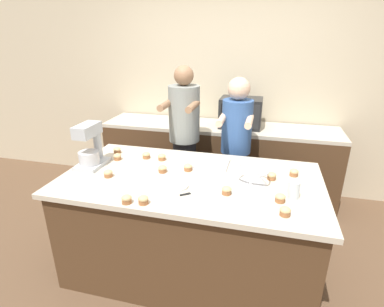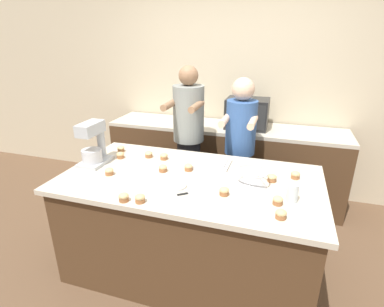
{
  "view_description": "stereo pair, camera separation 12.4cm",
  "coord_description": "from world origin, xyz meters",
  "px_view_note": "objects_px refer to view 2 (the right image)",
  "views": [
    {
      "loc": [
        0.54,
        -2.07,
        1.93
      ],
      "look_at": [
        0.0,
        0.05,
        1.07
      ],
      "focal_mm": 28.0,
      "sensor_mm": 36.0,
      "label": 1
    },
    {
      "loc": [
        0.66,
        -2.04,
        1.93
      ],
      "look_at": [
        0.0,
        0.05,
        1.07
      ],
      "focal_mm": 28.0,
      "sensor_mm": 36.0,
      "label": 2
    }
  ],
  "objects_px": {
    "baking_tray": "(211,163)",
    "microwave_oven": "(247,113)",
    "cupcake_2": "(164,156)",
    "small_plate": "(175,186)",
    "cupcake_9": "(149,154)",
    "cupcake_11": "(278,200)",
    "mixing_bowl": "(252,177)",
    "cupcake_4": "(295,175)",
    "person_left": "(189,142)",
    "cupcake_13": "(140,198)",
    "cupcake_5": "(272,178)",
    "cupcake_8": "(163,168)",
    "cupcake_6": "(189,167)",
    "cupcake_10": "(109,171)",
    "cupcake_3": "(281,214)",
    "drinking_glass": "(292,193)",
    "cupcake_1": "(224,191)",
    "person_right": "(239,151)",
    "cupcake_0": "(120,155)",
    "cupcake_12": "(121,149)",
    "cupcake_7": "(124,197)",
    "stand_mixer": "(93,146)",
    "knife": "(190,193)"
  },
  "relations": [
    {
      "from": "cupcake_0",
      "to": "microwave_oven",
      "type": "bearing_deg",
      "value": 50.33
    },
    {
      "from": "baking_tray",
      "to": "microwave_oven",
      "type": "bearing_deg",
      "value": 81.89
    },
    {
      "from": "mixing_bowl",
      "to": "cupcake_4",
      "type": "xyz_separation_m",
      "value": [
        0.32,
        0.22,
        -0.04
      ]
    },
    {
      "from": "baking_tray",
      "to": "cupcake_5",
      "type": "distance_m",
      "value": 0.56
    },
    {
      "from": "cupcake_7",
      "to": "cupcake_4",
      "type": "bearing_deg",
      "value": 32.81
    },
    {
      "from": "mixing_bowl",
      "to": "cupcake_7",
      "type": "bearing_deg",
      "value": -148.13
    },
    {
      "from": "cupcake_7",
      "to": "cupcake_9",
      "type": "relative_size",
      "value": 1.0
    },
    {
      "from": "cupcake_6",
      "to": "cupcake_8",
      "type": "height_order",
      "value": "same"
    },
    {
      "from": "drinking_glass",
      "to": "cupcake_6",
      "type": "distance_m",
      "value": 0.86
    },
    {
      "from": "cupcake_12",
      "to": "cupcake_10",
      "type": "bearing_deg",
      "value": -70.21
    },
    {
      "from": "drinking_glass",
      "to": "cupcake_7",
      "type": "relative_size",
      "value": 1.84
    },
    {
      "from": "microwave_oven",
      "to": "cupcake_3",
      "type": "xyz_separation_m",
      "value": [
        0.46,
        -1.74,
        -0.18
      ]
    },
    {
      "from": "cupcake_9",
      "to": "knife",
      "type": "bearing_deg",
      "value": -42.87
    },
    {
      "from": "cupcake_3",
      "to": "cupcake_11",
      "type": "xyz_separation_m",
      "value": [
        -0.03,
        0.16,
        0.0
      ]
    },
    {
      "from": "cupcake_3",
      "to": "cupcake_11",
      "type": "relative_size",
      "value": 1.0
    },
    {
      "from": "cupcake_2",
      "to": "cupcake_6",
      "type": "relative_size",
      "value": 1.0
    },
    {
      "from": "cupcake_10",
      "to": "person_left",
      "type": "bearing_deg",
      "value": 69.72
    },
    {
      "from": "person_left",
      "to": "cupcake_4",
      "type": "bearing_deg",
      "value": -28.45
    },
    {
      "from": "cupcake_10",
      "to": "cupcake_0",
      "type": "bearing_deg",
      "value": 105.69
    },
    {
      "from": "person_left",
      "to": "cupcake_8",
      "type": "distance_m",
      "value": 0.78
    },
    {
      "from": "baking_tray",
      "to": "cupcake_5",
      "type": "height_order",
      "value": "cupcake_5"
    },
    {
      "from": "cupcake_9",
      "to": "cupcake_4",
      "type": "bearing_deg",
      "value": -2.32
    },
    {
      "from": "stand_mixer",
      "to": "baking_tray",
      "type": "relative_size",
      "value": 1.13
    },
    {
      "from": "microwave_oven",
      "to": "cupcake_0",
      "type": "relative_size",
      "value": 6.84
    },
    {
      "from": "small_plate",
      "to": "cupcake_8",
      "type": "bearing_deg",
      "value": 130.24
    },
    {
      "from": "microwave_oven",
      "to": "cupcake_2",
      "type": "distance_m",
      "value": 1.25
    },
    {
      "from": "cupcake_7",
      "to": "cupcake_13",
      "type": "distance_m",
      "value": 0.11
    },
    {
      "from": "small_plate",
      "to": "cupcake_6",
      "type": "relative_size",
      "value": 2.51
    },
    {
      "from": "cupcake_4",
      "to": "cupcake_0",
      "type": "bearing_deg",
      "value": -178.36
    },
    {
      "from": "cupcake_4",
      "to": "cupcake_6",
      "type": "height_order",
      "value": "same"
    },
    {
      "from": "mixing_bowl",
      "to": "cupcake_5",
      "type": "bearing_deg",
      "value": 37.9
    },
    {
      "from": "cupcake_0",
      "to": "cupcake_12",
      "type": "distance_m",
      "value": 0.17
    },
    {
      "from": "person_right",
      "to": "cupcake_9",
      "type": "height_order",
      "value": "person_right"
    },
    {
      "from": "drinking_glass",
      "to": "cupcake_1",
      "type": "bearing_deg",
      "value": -172.73
    },
    {
      "from": "stand_mixer",
      "to": "cupcake_8",
      "type": "height_order",
      "value": "stand_mixer"
    },
    {
      "from": "baking_tray",
      "to": "drinking_glass",
      "type": "bearing_deg",
      "value": -32.96
    },
    {
      "from": "person_left",
      "to": "cupcake_13",
      "type": "distance_m",
      "value": 1.28
    },
    {
      "from": "mixing_bowl",
      "to": "person_left",
      "type": "bearing_deg",
      "value": 133.31
    },
    {
      "from": "microwave_oven",
      "to": "cupcake_11",
      "type": "distance_m",
      "value": 1.65
    },
    {
      "from": "person_right",
      "to": "cupcake_13",
      "type": "distance_m",
      "value": 1.36
    },
    {
      "from": "cupcake_0",
      "to": "mixing_bowl",
      "type": "bearing_deg",
      "value": -8.39
    },
    {
      "from": "baking_tray",
      "to": "cupcake_3",
      "type": "height_order",
      "value": "cupcake_3"
    },
    {
      "from": "cupcake_11",
      "to": "baking_tray",
      "type": "bearing_deg",
      "value": 139.02
    },
    {
      "from": "cupcake_6",
      "to": "cupcake_10",
      "type": "xyz_separation_m",
      "value": [
        -0.58,
        -0.27,
        0.0
      ]
    },
    {
      "from": "cupcake_3",
      "to": "cupcake_11",
      "type": "bearing_deg",
      "value": 99.08
    },
    {
      "from": "person_right",
      "to": "cupcake_12",
      "type": "height_order",
      "value": "person_right"
    },
    {
      "from": "small_plate",
      "to": "cupcake_9",
      "type": "bearing_deg",
      "value": 132.7
    },
    {
      "from": "cupcake_2",
      "to": "mixing_bowl",
      "type": "bearing_deg",
      "value": -18.28
    },
    {
      "from": "mixing_bowl",
      "to": "cupcake_0",
      "type": "bearing_deg",
      "value": 171.61
    },
    {
      "from": "cupcake_5",
      "to": "cupcake_10",
      "type": "relative_size",
      "value": 1.0
    }
  ]
}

